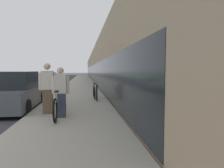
{
  "coord_description": "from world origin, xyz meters",
  "views": [
    {
      "loc": [
        5.41,
        -5.47,
        1.69
      ],
      "look_at": [
        7.91,
        12.36,
        0.41
      ],
      "focal_mm": 32.0,
      "sensor_mm": 36.0,
      "label": 1
    }
  ],
  "objects_px": {
    "bike_rack_hoop": "(97,91)",
    "cruiser_bike_nearest": "(94,92)",
    "person_bystander": "(48,88)",
    "parked_sedan_curbside": "(15,92)",
    "person_rider": "(61,92)",
    "tandem_bicycle": "(60,104)",
    "vintage_roadster_curbside": "(41,88)"
  },
  "relations": [
    {
      "from": "bike_rack_hoop",
      "to": "parked_sedan_curbside",
      "type": "height_order",
      "value": "parked_sedan_curbside"
    },
    {
      "from": "tandem_bicycle",
      "to": "person_bystander",
      "type": "distance_m",
      "value": 0.73
    },
    {
      "from": "person_bystander",
      "to": "parked_sedan_curbside",
      "type": "relative_size",
      "value": 0.42
    },
    {
      "from": "person_rider",
      "to": "person_bystander",
      "type": "relative_size",
      "value": 0.92
    },
    {
      "from": "cruiser_bike_nearest",
      "to": "vintage_roadster_curbside",
      "type": "distance_m",
      "value": 4.97
    },
    {
      "from": "bike_rack_hoop",
      "to": "tandem_bicycle",
      "type": "bearing_deg",
      "value": -116.45
    },
    {
      "from": "tandem_bicycle",
      "to": "vintage_roadster_curbside",
      "type": "relative_size",
      "value": 0.75
    },
    {
      "from": "person_rider",
      "to": "cruiser_bike_nearest",
      "type": "relative_size",
      "value": 0.92
    },
    {
      "from": "person_rider",
      "to": "person_bystander",
      "type": "xyz_separation_m",
      "value": [
        -0.53,
        0.65,
        0.08
      ]
    },
    {
      "from": "tandem_bicycle",
      "to": "parked_sedan_curbside",
      "type": "bearing_deg",
      "value": 137.47
    },
    {
      "from": "bike_rack_hoop",
      "to": "cruiser_bike_nearest",
      "type": "bearing_deg",
      "value": 94.87
    },
    {
      "from": "vintage_roadster_curbside",
      "to": "tandem_bicycle",
      "type": "bearing_deg",
      "value": -74.05
    },
    {
      "from": "bike_rack_hoop",
      "to": "parked_sedan_curbside",
      "type": "relative_size",
      "value": 0.2
    },
    {
      "from": "person_bystander",
      "to": "bike_rack_hoop",
      "type": "bearing_deg",
      "value": 54.69
    },
    {
      "from": "tandem_bicycle",
      "to": "cruiser_bike_nearest",
      "type": "bearing_deg",
      "value": 70.56
    },
    {
      "from": "person_bystander",
      "to": "parked_sedan_curbside",
      "type": "bearing_deg",
      "value": 135.08
    },
    {
      "from": "tandem_bicycle",
      "to": "person_bystander",
      "type": "xyz_separation_m",
      "value": [
        -0.44,
        0.27,
        0.51
      ]
    },
    {
      "from": "bike_rack_hoop",
      "to": "vintage_roadster_curbside",
      "type": "relative_size",
      "value": 0.22
    },
    {
      "from": "tandem_bicycle",
      "to": "vintage_roadster_curbside",
      "type": "xyz_separation_m",
      "value": [
        -2.13,
        7.46,
        -0.07
      ]
    },
    {
      "from": "person_rider",
      "to": "parked_sedan_curbside",
      "type": "relative_size",
      "value": 0.39
    },
    {
      "from": "person_rider",
      "to": "bike_rack_hoop",
      "type": "height_order",
      "value": "person_rider"
    },
    {
      "from": "person_rider",
      "to": "person_bystander",
      "type": "bearing_deg",
      "value": 129.21
    },
    {
      "from": "tandem_bicycle",
      "to": "cruiser_bike_nearest",
      "type": "relative_size",
      "value": 1.61
    },
    {
      "from": "tandem_bicycle",
      "to": "vintage_roadster_curbside",
      "type": "distance_m",
      "value": 7.76
    },
    {
      "from": "bike_rack_hoop",
      "to": "cruiser_bike_nearest",
      "type": "height_order",
      "value": "cruiser_bike_nearest"
    },
    {
      "from": "parked_sedan_curbside",
      "to": "tandem_bicycle",
      "type": "bearing_deg",
      "value": -42.53
    },
    {
      "from": "person_bystander",
      "to": "parked_sedan_curbside",
      "type": "height_order",
      "value": "person_bystander"
    },
    {
      "from": "tandem_bicycle",
      "to": "person_bystander",
      "type": "bearing_deg",
      "value": 148.32
    },
    {
      "from": "tandem_bicycle",
      "to": "bike_rack_hoop",
      "type": "distance_m",
      "value": 3.34
    },
    {
      "from": "cruiser_bike_nearest",
      "to": "vintage_roadster_curbside",
      "type": "xyz_separation_m",
      "value": [
        -3.53,
        3.49,
        -0.04
      ]
    },
    {
      "from": "person_rider",
      "to": "person_bystander",
      "type": "height_order",
      "value": "person_bystander"
    },
    {
      "from": "person_rider",
      "to": "cruiser_bike_nearest",
      "type": "bearing_deg",
      "value": 73.23
    }
  ]
}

